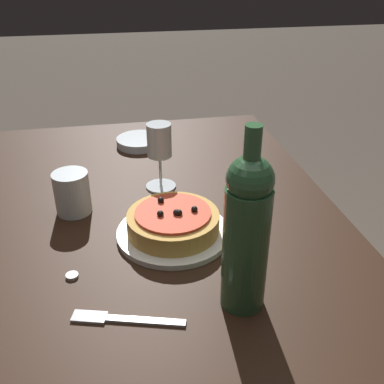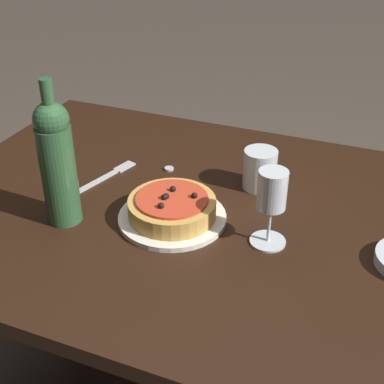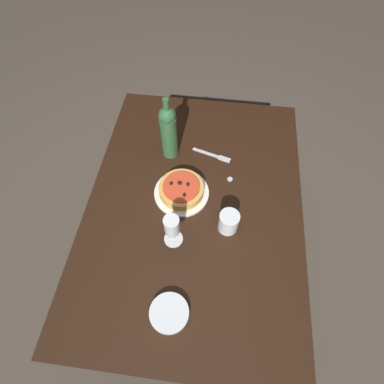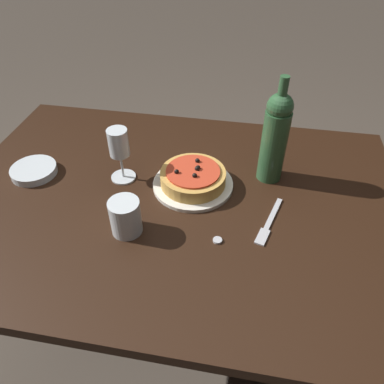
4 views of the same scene
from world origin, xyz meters
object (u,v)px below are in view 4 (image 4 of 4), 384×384
side_bowl (34,171)px  wine_bottle (275,136)px  dinner_plate (193,184)px  water_cup (125,217)px  dining_table (175,220)px  pizza (193,177)px  fork (268,224)px  wine_glass (119,146)px  bottle_cap (217,240)px

side_bowl → wine_bottle: bearing=9.1°
dinner_plate → wine_bottle: size_ratio=0.74×
dinner_plate → wine_bottle: wine_bottle is taller
water_cup → side_bowl: water_cup is taller
dining_table → pizza: 0.15m
dining_table → fork: (0.27, -0.06, 0.10)m
dining_table → pizza: (0.04, 0.06, 0.13)m
wine_glass → bottle_cap: 0.40m
pizza → bottle_cap: pizza is taller
wine_glass → bottle_cap: size_ratio=7.12×
pizza → wine_bottle: size_ratio=0.60×
pizza → dining_table: bearing=-125.3°
pizza → water_cup: bearing=-123.3°
water_cup → dinner_plate: bearing=56.7°
dining_table → dinner_plate: 0.13m
pizza → water_cup: size_ratio=1.97×
dinner_plate → fork: (0.23, -0.12, -0.00)m
dining_table → side_bowl: size_ratio=9.37×
wine_glass → fork: (0.45, -0.13, -0.11)m
pizza → wine_glass: wine_glass is taller
dining_table → side_bowl: bearing=175.7°
wine_glass → side_bowl: size_ratio=1.22×
fork → bottle_cap: bearing=-40.7°
wine_glass → pizza: bearing=-0.3°
dining_table → side_bowl: 0.47m
dining_table → water_cup: 0.23m
wine_glass → wine_bottle: (0.44, 0.09, 0.03)m
dining_table → side_bowl: (-0.46, 0.03, 0.11)m
water_cup → fork: size_ratio=0.52×
pizza → bottle_cap: size_ratio=8.13×
side_bowl → fork: side_bowl is taller
side_bowl → wine_glass: bearing=6.1°
pizza → wine_bottle: bearing=21.1°
wine_glass → water_cup: size_ratio=1.72×
pizza → wine_bottle: wine_bottle is taller
wine_glass → side_bowl: 0.30m
dining_table → pizza: pizza is taller
dining_table → wine_bottle: (0.27, 0.15, 0.24)m
wine_bottle → side_bowl: 0.75m
wine_bottle → water_cup: (-0.36, -0.30, -0.10)m
dinner_plate → side_bowl: size_ratio=1.72×
dinner_plate → bottle_cap: dinner_plate is taller
fork → bottle_cap: 0.15m
wine_bottle → fork: (0.01, -0.21, -0.14)m
pizza → bottle_cap: 0.23m
water_cup → side_bowl: bearing=153.3°
wine_bottle → water_cup: bearing=-140.6°
pizza → bottle_cap: bearing=-64.1°
water_cup → side_bowl: (-0.36, 0.18, -0.04)m
wine_bottle → wine_glass: bearing=-169.1°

